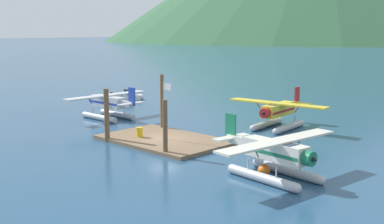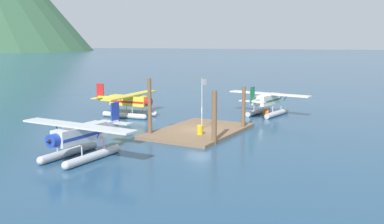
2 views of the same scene
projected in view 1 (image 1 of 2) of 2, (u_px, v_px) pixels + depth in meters
name	position (u px, v px, depth m)	size (l,w,h in m)	color
ground_plane	(164.00, 141.00, 42.92)	(1200.00, 1200.00, 0.00)	navy
dock_platform	(164.00, 140.00, 42.89)	(11.33, 7.29, 0.30)	brown
piling_near_left	(107.00, 115.00, 42.52)	(0.45, 0.45, 4.73)	brown
piling_near_right	(165.00, 128.00, 37.81)	(0.38, 0.38, 4.43)	brown
piling_far_left	(162.00, 103.00, 47.36)	(0.36, 0.36, 5.54)	brown
flagpole	(165.00, 103.00, 41.95)	(0.95, 0.10, 5.11)	silver
fuel_drum	(140.00, 132.00, 43.31)	(0.62, 0.62, 0.88)	gold
mooring_buoy	(264.00, 170.00, 32.54)	(0.85, 0.85, 0.85)	orange
seaplane_yellow_bow_right	(278.00, 113.00, 48.32)	(10.49, 7.96, 3.84)	#B7BABF
seaplane_cream_stbd_aft	(275.00, 156.00, 31.85)	(7.95, 10.49, 3.84)	#B7BABF
seaplane_silver_port_fwd	(108.00, 105.00, 53.81)	(7.98, 10.40, 3.84)	#B7BABF
boat_white_open_west	(128.00, 96.00, 69.13)	(4.29, 3.66, 1.50)	silver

